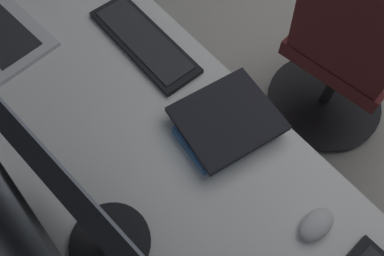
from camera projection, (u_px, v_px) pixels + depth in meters
The scene contains 7 objects.
desk at pixel (178, 186), 1.11m from camera, with size 2.14×0.68×0.73m.
drawer_pedestal at pixel (121, 154), 1.50m from camera, with size 0.40×0.51×0.69m.
monitor_primary at pixel (86, 212), 0.73m from camera, with size 0.51×0.20×0.46m.
keyboard_spare at pixel (144, 41), 1.25m from camera, with size 0.42×0.14×0.02m.
mouse_main at pixel (317, 224), 0.97m from camera, with size 0.06×0.10×0.03m, color silver.
book_stack_near at pixel (226, 123), 1.09m from camera, with size 0.27×0.30×0.05m.
office_chair at pixel (344, 57), 1.58m from camera, with size 0.56×0.58×0.97m.
Camera 1 is at (-0.47, 2.02, 1.72)m, focal length 36.81 mm.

